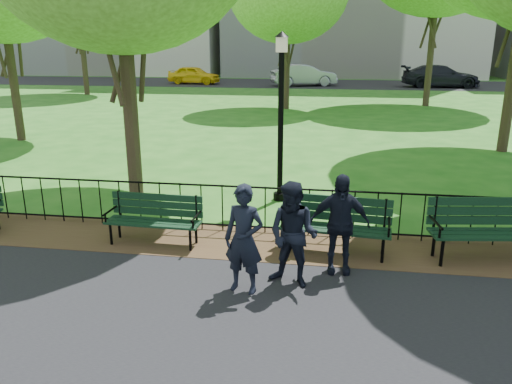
# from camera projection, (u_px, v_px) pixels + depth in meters

# --- Properties ---
(ground) EXTENTS (120.00, 120.00, 0.00)m
(ground) POSITION_uv_depth(u_px,v_px,m) (287.00, 286.00, 7.28)
(ground) COLOR #1F5917
(dirt_strip) EXTENTS (60.00, 1.60, 0.01)m
(dirt_strip) POSITION_uv_depth(u_px,v_px,m) (295.00, 245.00, 8.70)
(dirt_strip) COLOR #3D2B19
(dirt_strip) RESTS_ON ground
(far_street) EXTENTS (70.00, 9.00, 0.01)m
(far_street) POSITION_uv_depth(u_px,v_px,m) (326.00, 84.00, 40.37)
(far_street) COLOR black
(far_street) RESTS_ON ground
(iron_fence) EXTENTS (24.06, 0.06, 1.00)m
(iron_fence) POSITION_uv_depth(u_px,v_px,m) (298.00, 209.00, 9.03)
(iron_fence) COLOR black
(iron_fence) RESTS_ON ground
(park_bench_main) EXTENTS (1.87, 0.75, 1.02)m
(park_bench_main) POSITION_uv_depth(u_px,v_px,m) (317.00, 216.00, 8.26)
(park_bench_main) COLOR black
(park_bench_main) RESTS_ON ground
(park_bench_left_a) EXTENTS (1.67, 0.57, 0.94)m
(park_bench_left_a) POSITION_uv_depth(u_px,v_px,m) (155.00, 214.00, 8.68)
(park_bench_left_a) COLOR black
(park_bench_left_a) RESTS_ON ground
(park_bench_right_a) EXTENTS (2.00, 0.86, 1.10)m
(park_bench_right_a) POSITION_uv_depth(u_px,v_px,m) (491.00, 223.00, 7.98)
(park_bench_right_a) COLOR black
(park_bench_right_a) RESTS_ON ground
(lamppost) EXTENTS (0.32, 0.32, 3.61)m
(lamppost) POSITION_uv_depth(u_px,v_px,m) (281.00, 112.00, 10.62)
(lamppost) COLOR black
(lamppost) RESTS_ON ground
(person_left) EXTENTS (0.64, 0.49, 1.56)m
(person_left) POSITION_uv_depth(u_px,v_px,m) (244.00, 239.00, 6.91)
(person_left) COLOR black
(person_left) RESTS_ON asphalt_path
(person_mid) EXTENTS (0.84, 0.61, 1.55)m
(person_mid) POSITION_uv_depth(u_px,v_px,m) (293.00, 235.00, 7.08)
(person_mid) COLOR black
(person_mid) RESTS_ON asphalt_path
(person_right) EXTENTS (0.94, 0.45, 1.55)m
(person_right) POSITION_uv_depth(u_px,v_px,m) (339.00, 224.00, 7.50)
(person_right) COLOR black
(person_right) RESTS_ON asphalt_path
(taxi) EXTENTS (4.33, 2.16, 1.42)m
(taxi) POSITION_uv_depth(u_px,v_px,m) (194.00, 75.00, 40.10)
(taxi) COLOR yellow
(taxi) RESTS_ON far_street
(sedan_silver) EXTENTS (5.27, 3.34, 1.64)m
(sedan_silver) POSITION_uv_depth(u_px,v_px,m) (304.00, 75.00, 38.28)
(sedan_silver) COLOR #95979C
(sedan_silver) RESTS_ON far_street
(sedan_dark) EXTENTS (5.72, 2.59, 1.63)m
(sedan_dark) POSITION_uv_depth(u_px,v_px,m) (441.00, 76.00, 37.23)
(sedan_dark) COLOR black
(sedan_dark) RESTS_ON far_street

